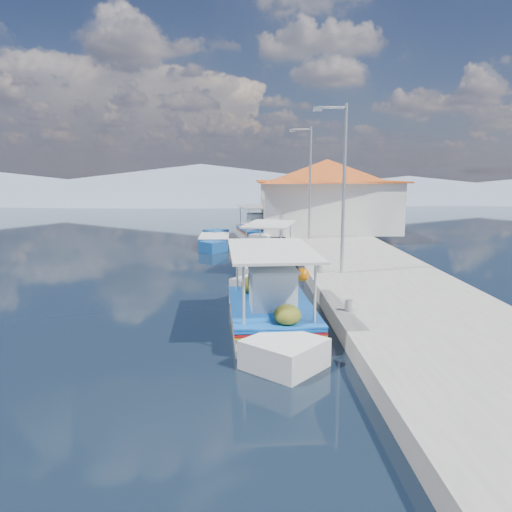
{
  "coord_description": "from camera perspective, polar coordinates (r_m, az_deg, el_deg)",
  "views": [
    {
      "loc": [
        1.02,
        -15.58,
        4.17
      ],
      "look_at": [
        1.44,
        1.02,
        1.3
      ],
      "focal_mm": 34.5,
      "sensor_mm": 36.0,
      "label": 1
    }
  ],
  "objects": [
    {
      "name": "harbor_building",
      "position": [
        31.04,
        8.21,
        7.13
      ],
      "size": [
        10.49,
        10.49,
        4.4
      ],
      "color": "white",
      "rests_on": "quay"
    },
    {
      "name": "ground",
      "position": [
        16.16,
        -5.04,
        -5.19
      ],
      "size": [
        160.0,
        160.0,
        0.0
      ],
      "primitive_type": "plane",
      "color": "black",
      "rests_on": "ground"
    },
    {
      "name": "quay",
      "position": [
        22.46,
        11.12,
        -0.43
      ],
      "size": [
        5.0,
        44.0,
        0.5
      ],
      "primitive_type": "cube",
      "color": "#A29E97",
      "rests_on": "ground"
    },
    {
      "name": "mountain_ridge",
      "position": [
        71.82,
        2.99,
        8.09
      ],
      "size": [
        171.4,
        96.0,
        5.5
      ],
      "color": "slate",
      "rests_on": "ground"
    },
    {
      "name": "main_caique",
      "position": [
        13.22,
        1.77,
        -6.47
      ],
      "size": [
        2.38,
        7.34,
        2.42
      ],
      "rotation": [
        0.0,
        0.0,
        -0.06
      ],
      "color": "silver",
      "rests_on": "ground"
    },
    {
      "name": "caique_green_canopy",
      "position": [
        20.86,
        1.53,
        -0.79
      ],
      "size": [
        2.69,
        5.83,
        2.24
      ],
      "rotation": [
        0.0,
        0.0,
        0.24
      ],
      "color": "silver",
      "rests_on": "ground"
    },
    {
      "name": "lamp_post_near",
      "position": [
        17.92,
        9.89,
        8.65
      ],
      "size": [
        1.21,
        0.14,
        6.0
      ],
      "color": "#A5A8AD",
      "rests_on": "quay"
    },
    {
      "name": "bollards",
      "position": [
        21.3,
        6.07,
        0.24
      ],
      "size": [
        0.2,
        17.2,
        0.3
      ],
      "color": "#A5A8AD",
      "rests_on": "quay"
    },
    {
      "name": "caique_far",
      "position": [
        30.73,
        0.01,
        2.79
      ],
      "size": [
        2.63,
        6.33,
        2.25
      ],
      "rotation": [
        0.0,
        0.0,
        -0.18
      ],
      "color": "silver",
      "rests_on": "ground"
    },
    {
      "name": "lamp_post_far",
      "position": [
        26.81,
        6.1,
        9.07
      ],
      "size": [
        1.21,
        0.14,
        6.0
      ],
      "color": "#A5A8AD",
      "rests_on": "quay"
    },
    {
      "name": "caique_blue_hull",
      "position": [
        27.63,
        -4.83,
        1.63
      ],
      "size": [
        1.65,
        5.39,
        0.96
      ],
      "rotation": [
        0.0,
        0.0,
        -0.01
      ],
      "color": "#174B8F",
      "rests_on": "ground"
    }
  ]
}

